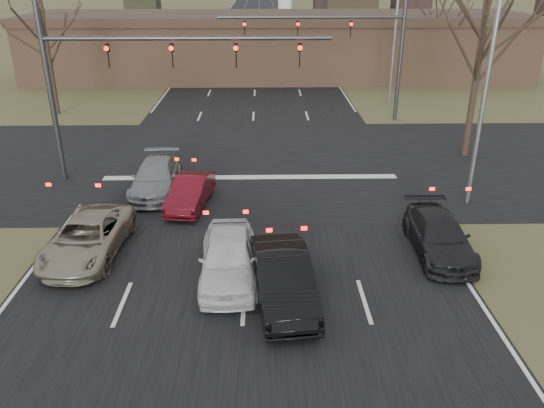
{
  "coord_description": "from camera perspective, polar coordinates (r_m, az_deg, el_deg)",
  "views": [
    {
      "loc": [
        0.58,
        -9.83,
        8.88
      ],
      "look_at": [
        0.87,
        5.54,
        2.0
      ],
      "focal_mm": 35.0,
      "sensor_mm": 36.0,
      "label": 1
    }
  ],
  "objects": [
    {
      "name": "ground",
      "position": [
        13.26,
        -3.46,
        -18.0
      ],
      "size": [
        360.0,
        360.0,
        0.0
      ],
      "primitive_type": "plane",
      "color": "#4A4C28",
      "rests_on": "ground"
    },
    {
      "name": "road_main",
      "position": [
        70.39,
        -1.6,
        16.87
      ],
      "size": [
        14.0,
        300.0,
        0.02
      ],
      "primitive_type": "cube",
      "color": "black",
      "rests_on": "ground"
    },
    {
      "name": "road_cross",
      "position": [
        26.37,
        -2.27,
        4.45
      ],
      "size": [
        200.0,
        14.0,
        0.02
      ],
      "primitive_type": "cube",
      "color": "black",
      "rests_on": "ground"
    },
    {
      "name": "building",
      "position": [
        48.25,
        0.65,
        16.71
      ],
      "size": [
        42.4,
        10.4,
        5.3
      ],
      "color": "#866148",
      "rests_on": "ground"
    },
    {
      "name": "mast_arm_near",
      "position": [
        23.86,
        -15.63,
        14.08
      ],
      "size": [
        12.12,
        0.24,
        8.0
      ],
      "color": "#383A3D",
      "rests_on": "ground"
    },
    {
      "name": "mast_arm_far",
      "position": [
        33.52,
        8.97,
        17.22
      ],
      "size": [
        11.12,
        0.24,
        8.0
      ],
      "color": "#383A3D",
      "rests_on": "ground"
    },
    {
      "name": "streetlight_right_near",
      "position": [
        21.72,
        21.9,
        13.73
      ],
      "size": [
        2.34,
        0.25,
        10.0
      ],
      "color": "gray",
      "rests_on": "ground"
    },
    {
      "name": "streetlight_right_far",
      "position": [
        37.99,
        12.92,
        18.58
      ],
      "size": [
        2.34,
        0.25,
        10.0
      ],
      "color": "gray",
      "rests_on": "ground"
    },
    {
      "name": "car_silver_suv",
      "position": [
        18.72,
        -19.22,
        -3.42
      ],
      "size": [
        2.43,
        4.8,
        1.3
      ],
      "primitive_type": "imported",
      "rotation": [
        0.0,
        0.0,
        -0.06
      ],
      "color": "gray",
      "rests_on": "ground"
    },
    {
      "name": "car_white_sedan",
      "position": [
        16.42,
        -4.72,
        -5.72
      ],
      "size": [
        1.88,
        4.37,
        1.47
      ],
      "primitive_type": "imported",
      "rotation": [
        0.0,
        0.0,
        0.03
      ],
      "color": "silver",
      "rests_on": "ground"
    },
    {
      "name": "car_black_hatch",
      "position": [
        15.35,
        1.23,
        -7.98
      ],
      "size": [
        1.99,
        4.54,
        1.45
      ],
      "primitive_type": "imported",
      "rotation": [
        0.0,
        0.0,
        0.11
      ],
      "color": "black",
      "rests_on": "ground"
    },
    {
      "name": "car_charcoal_sedan",
      "position": [
        18.72,
        17.52,
        -3.27
      ],
      "size": [
        1.83,
        4.34,
        1.25
      ],
      "primitive_type": "imported",
      "rotation": [
        0.0,
        0.0,
        -0.02
      ],
      "color": "black",
      "rests_on": "ground"
    },
    {
      "name": "car_grey_ahead",
      "position": [
        23.25,
        -12.37,
        2.84
      ],
      "size": [
        1.97,
        4.62,
        1.33
      ],
      "primitive_type": "imported",
      "rotation": [
        0.0,
        0.0,
        0.02
      ],
      "color": "gray",
      "rests_on": "ground"
    },
    {
      "name": "car_red_ahead",
      "position": [
        21.58,
        -8.76,
        1.27
      ],
      "size": [
        1.76,
        3.81,
        1.21
      ],
      "primitive_type": "imported",
      "rotation": [
        0.0,
        0.0,
        -0.14
      ],
      "color": "#4F0B13",
      "rests_on": "ground"
    }
  ]
}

